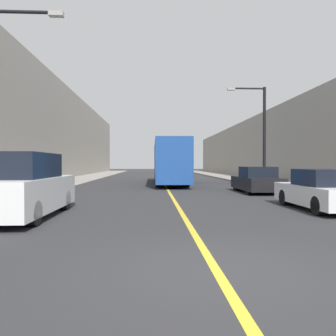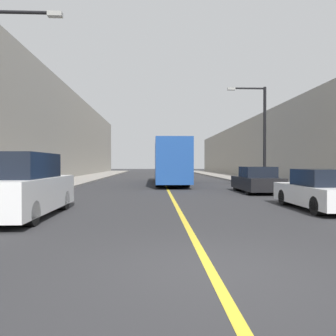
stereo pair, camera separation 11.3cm
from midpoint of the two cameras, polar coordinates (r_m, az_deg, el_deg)
The scene contains 11 objects.
ground_plane at distance 5.33m, azimuth 8.09°, elevation -17.28°, with size 200.00×200.00×0.00m, color #2D2D30.
sidewalk_left at distance 35.77m, azimuth -14.21°, elevation -1.80°, with size 3.83×72.00×0.15m, color gray.
sidewalk_right at distance 36.19m, azimuth 12.20°, elevation -1.76°, with size 3.83×72.00×0.15m, color gray.
building_row_left at distance 36.88m, azimuth -20.23°, elevation 5.94°, with size 4.00×72.00×10.03m, color gray.
building_row_right at distance 37.38m, azimuth 18.04°, elevation 3.44°, with size 4.00×72.00×6.86m, color gray.
road_center_line at distance 35.03m, azimuth -0.92°, elevation -1.95°, with size 0.16×72.00×0.01m, color gold.
bus at distance 26.95m, azimuth 0.43°, elevation 1.11°, with size 2.40×12.92×3.39m.
parked_suv_left at distance 11.00m, azimuth -23.90°, elevation -3.15°, with size 1.94×4.99×1.98m.
car_right_near at distance 12.92m, azimuth 25.23°, elevation -3.72°, with size 1.76×4.27×1.46m.
car_right_mid at distance 19.31m, azimuth 15.34°, elevation -2.18°, with size 1.89×4.31×1.48m.
street_lamp_right at distance 23.12m, azimuth 16.02°, elevation 6.59°, with size 2.64×0.24×6.67m.
Camera 2 is at (-0.87, -4.98, 1.65)m, focal length 35.00 mm.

